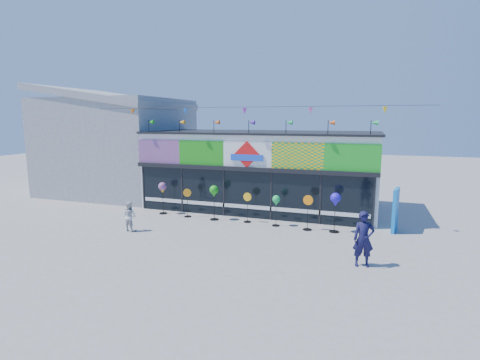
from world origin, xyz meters
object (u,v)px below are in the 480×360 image
at_px(spinner_2, 214,192).
at_px(spinner_3, 247,207).
at_px(spinner_0, 162,189).
at_px(spinner_4, 276,201).
at_px(spinner_5, 308,212).
at_px(child, 130,216).
at_px(adult_man, 364,239).
at_px(spinner_6, 335,201).
at_px(blue_sign, 395,210).
at_px(spinner_1, 187,202).

relative_size(spinner_2, spinner_3, 1.19).
bearing_deg(spinner_3, spinner_0, 178.46).
height_order(spinner_4, spinner_5, spinner_5).
bearing_deg(spinner_5, spinner_3, 173.36).
bearing_deg(spinner_4, child, -154.29).
xyz_separation_m(adult_man, child, (-9.55, 0.86, -0.27)).
bearing_deg(spinner_6, blue_sign, 20.95).
xyz_separation_m(spinner_2, adult_man, (6.81, -3.69, -0.42)).
bearing_deg(blue_sign, spinner_5, -153.00).
xyz_separation_m(spinner_2, spinner_6, (5.61, -0.16, 0.03)).
relative_size(spinner_3, spinner_6, 0.82).
relative_size(spinner_0, child, 1.26).
distance_m(spinner_1, child, 3.17).
height_order(spinner_1, spinner_3, spinner_1).
height_order(spinner_3, adult_man, adult_man).
height_order(spinner_0, spinner_6, spinner_6).
relative_size(spinner_1, spinner_5, 0.91).
bearing_deg(spinner_6, spinner_4, 177.52).
distance_m(spinner_0, spinner_6, 8.53).
bearing_deg(spinner_2, spinner_4, -0.95).
bearing_deg(spinner_1, spinner_4, -1.53).
bearing_deg(spinner_3, spinner_4, -6.65).
relative_size(spinner_2, spinner_5, 1.09).
height_order(spinner_3, spinner_5, spinner_5).
distance_m(blue_sign, spinner_5, 3.69).
bearing_deg(blue_sign, spinner_3, -162.64).
xyz_separation_m(spinner_3, spinner_5, (2.85, -0.33, 0.07)).
xyz_separation_m(blue_sign, adult_man, (-1.22, -4.46, -0.02)).
height_order(blue_sign, spinner_4, blue_sign).
height_order(blue_sign, spinner_1, blue_sign).
xyz_separation_m(spinner_3, child, (-4.36, -2.94, -0.10)).
bearing_deg(spinner_2, spinner_1, 177.27).
bearing_deg(blue_sign, spinner_1, -164.24).
bearing_deg(blue_sign, spinner_2, -163.00).
xyz_separation_m(blue_sign, spinner_0, (-10.95, -0.53, 0.35)).
bearing_deg(spinner_2, child, -134.08).
distance_m(spinner_4, child, 6.43).
bearing_deg(adult_man, blue_sign, 62.94).
distance_m(spinner_4, spinner_6, 2.59).
bearing_deg(spinner_1, spinner_5, -2.77).
xyz_separation_m(spinner_1, spinner_3, (3.07, 0.04, -0.00)).
height_order(spinner_2, adult_man, adult_man).
height_order(spinner_0, adult_man, adult_man).
relative_size(spinner_4, child, 1.09).
relative_size(blue_sign, spinner_3, 1.34).
distance_m(blue_sign, spinner_1, 9.51).
xyz_separation_m(spinner_4, spinner_6, (2.57, -0.11, 0.24)).
xyz_separation_m(blue_sign, spinner_3, (-6.40, -0.65, -0.20)).
xyz_separation_m(spinner_0, spinner_5, (7.39, -0.45, -0.48)).
xyz_separation_m(spinner_1, spinner_6, (7.05, -0.23, 0.62)).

